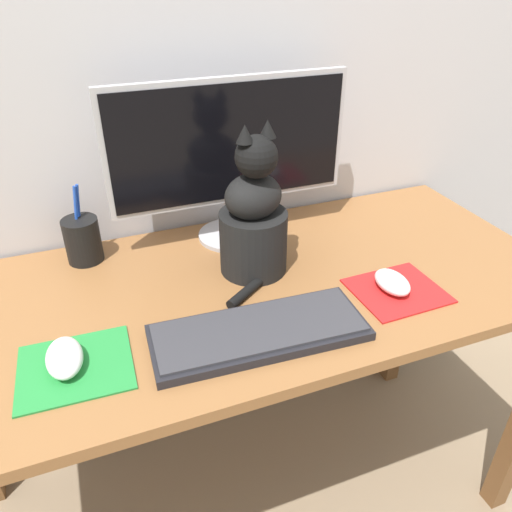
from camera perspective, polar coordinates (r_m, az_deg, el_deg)
name	(u,v)px	position (r m, az deg, el deg)	size (l,w,h in m)	color
ground_plane	(244,497)	(1.64, -1.43, -25.80)	(12.00, 12.00, 0.00)	#847056
wall_back	(184,20)	(1.22, -8.29, 25.15)	(7.00, 0.04, 2.50)	silver
desk	(240,325)	(1.15, -1.86, -7.84)	(1.44, 0.62, 0.76)	brown
monitor	(230,152)	(1.18, -2.98, 11.77)	(0.57, 0.17, 0.39)	#B2B2B7
keyboard	(259,332)	(0.94, 0.35, -8.64)	(0.41, 0.18, 0.02)	black
mousepad_left	(75,367)	(0.94, -19.93, -11.86)	(0.20, 0.18, 0.00)	#238438
mousepad_right	(397,291)	(1.11, 15.82, -3.84)	(0.19, 0.17, 0.00)	red
computer_mouse_left	(64,358)	(0.93, -21.05, -10.78)	(0.06, 0.11, 0.04)	white
computer_mouse_right	(392,282)	(1.09, 15.31, -2.90)	(0.06, 0.10, 0.04)	white
cat	(254,220)	(1.07, -0.25, 4.16)	(0.20, 0.23, 0.34)	black
pen_cup	(83,240)	(1.21, -19.20, 1.77)	(0.08, 0.08, 0.18)	black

